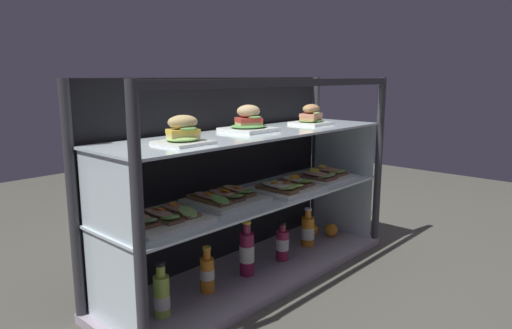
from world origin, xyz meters
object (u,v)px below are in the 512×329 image
Objects in this scene: open_sandwich_tray_far_right at (162,217)px; open_sandwich_tray_left_of_center at (286,187)px; open_sandwich_tray_right_of_center at (225,197)px; juice_bottle_front_right_end at (282,244)px; juice_bottle_front_middle at (308,231)px; open_sandwich_tray_far_left at (323,175)px; plated_roll_sandwich_near_right_corner at (311,116)px; juice_bottle_front_fourth at (162,295)px; orange_fruit_beside_bottles at (312,230)px; plated_roll_sandwich_mid_right at (248,123)px; plated_roll_sandwich_mid_left at (183,133)px; orange_fruit_near_left_post at (331,230)px; juice_bottle_tucked_behind at (207,273)px; juice_bottle_back_center at (247,252)px.

open_sandwich_tray_left_of_center reaches higher than open_sandwich_tray_far_right.
juice_bottle_front_right_end is (0.34, -0.05, -0.30)m from open_sandwich_tray_right_of_center.
open_sandwich_tray_right_of_center is at bearing 176.51° from juice_bottle_front_middle.
open_sandwich_tray_far_left is 0.31m from juice_bottle_front_middle.
juice_bottle_front_fourth is at bearing -177.48° from plated_roll_sandwich_near_right_corner.
open_sandwich_tray_far_left reaches higher than juice_bottle_front_fourth.
juice_bottle_front_right_end is 0.40m from orange_fruit_beside_bottles.
juice_bottle_front_fourth is at bearing -179.35° from open_sandwich_tray_far_left.
plated_roll_sandwich_mid_right is 0.74m from juice_bottle_front_middle.
open_sandwich_tray_left_of_center is 0.38m from juice_bottle_front_middle.
orange_fruit_near_left_post is (1.07, 0.03, -0.66)m from plated_roll_sandwich_mid_left.
open_sandwich_tray_left_of_center reaches higher than juice_bottle_tucked_behind.
orange_fruit_beside_bottles is at bearing 2.54° from plated_roll_sandwich_mid_right.
plated_roll_sandwich_near_right_corner is 0.67× the size of juice_bottle_back_center.
plated_roll_sandwich_near_right_corner is 0.68m from orange_fruit_near_left_post.
open_sandwich_tray_left_of_center is at bearing -6.26° from juice_bottle_back_center.
plated_roll_sandwich_mid_right is 0.37m from open_sandwich_tray_left_of_center.
plated_roll_sandwich_mid_right reaches higher than open_sandwich_tray_far_right.
open_sandwich_tray_far_right is at bearing 179.05° from orange_fruit_near_left_post.
open_sandwich_tray_right_of_center reaches higher than juice_bottle_back_center.
juice_bottle_back_center is 3.56× the size of orange_fruit_beside_bottles.
juice_bottle_front_right_end is at bearing 0.48° from juice_bottle_front_fourth.
plated_roll_sandwich_near_right_corner reaches higher than juice_bottle_front_middle.
open_sandwich_tray_right_of_center is at bearing -176.92° from orange_fruit_beside_bottles.
plated_roll_sandwich_mid_right is 0.45m from plated_roll_sandwich_near_right_corner.
juice_bottle_back_center is at bearing -1.41° from juice_bottle_tucked_behind.
plated_roll_sandwich_mid_right is at bearing 4.95° from open_sandwich_tray_right_of_center.
open_sandwich_tray_far_right is at bearing 176.95° from juice_bottle_tucked_behind.
juice_bottle_front_fourth is 1.12m from orange_fruit_beside_bottles.
orange_fruit_near_left_post is at bearing -0.95° from open_sandwich_tray_far_right.
open_sandwich_tray_left_of_center is 0.52m from orange_fruit_beside_bottles.
open_sandwich_tray_far_right is at bearing 177.78° from juice_bottle_front_right_end.
open_sandwich_tray_right_of_center is 1.42× the size of juice_bottle_front_fourth.
juice_bottle_front_fourth is at bearing 170.34° from plated_roll_sandwich_mid_left.
juice_bottle_front_fourth is 0.98m from juice_bottle_front_middle.
plated_roll_sandwich_mid_left reaches higher than juice_bottle_back_center.
juice_bottle_front_middle is (-0.03, -0.02, -0.61)m from plated_roll_sandwich_near_right_corner.
plated_roll_sandwich_near_right_corner is (0.45, -0.03, 0.00)m from plated_roll_sandwich_mid_right.
juice_bottle_tucked_behind is at bearing -165.34° from open_sandwich_tray_right_of_center.
orange_fruit_beside_bottles is (0.72, 0.04, -0.34)m from open_sandwich_tray_right_of_center.
juice_bottle_tucked_behind is (0.25, 0.02, -0.00)m from juice_bottle_front_fourth.
juice_bottle_tucked_behind reaches higher than orange_fruit_near_left_post.
plated_roll_sandwich_mid_right reaches higher than juice_bottle_front_middle.
juice_bottle_front_right_end is (0.70, -0.03, -0.29)m from open_sandwich_tray_far_right.
open_sandwich_tray_far_right reaches higher than juice_bottle_front_fourth.
open_sandwich_tray_right_of_center is at bearing 8.65° from juice_bottle_front_fourth.
plated_roll_sandwich_near_right_corner is at bearing 7.96° from juice_bottle_front_right_end.
plated_roll_sandwich_mid_left is 1.26m from orange_fruit_near_left_post.
juice_bottle_tucked_behind is 2.76× the size of orange_fruit_beside_bottles.
orange_fruit_beside_bottles is at bearing 3.51° from open_sandwich_tray_far_right.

